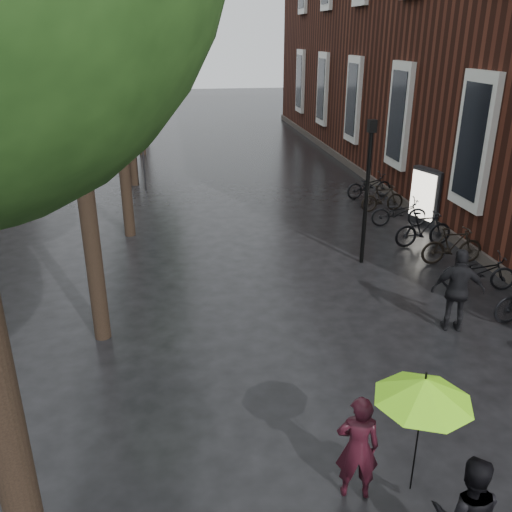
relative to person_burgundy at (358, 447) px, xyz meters
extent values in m
cube|color=#38160F|center=(10.90, 17.14, 5.23)|extent=(10.00, 33.00, 12.00)
cube|color=silver|center=(5.85, 8.14, 2.23)|extent=(0.25, 1.60, 3.60)
cube|color=black|center=(5.75, 8.14, 2.23)|extent=(0.10, 1.20, 3.00)
cube|color=silver|center=(5.85, 13.14, 2.23)|extent=(0.25, 1.60, 3.60)
cube|color=black|center=(5.75, 13.14, 2.23)|extent=(0.10, 1.20, 3.00)
cube|color=silver|center=(5.85, 18.14, 2.23)|extent=(0.25, 1.60, 3.60)
cube|color=black|center=(5.75, 18.14, 2.23)|extent=(0.10, 1.20, 3.00)
cube|color=silver|center=(5.85, 23.14, 2.23)|extent=(0.25, 1.60, 3.60)
cube|color=black|center=(5.75, 23.14, 2.23)|extent=(0.10, 1.20, 3.00)
cube|color=silver|center=(5.85, 28.14, 2.23)|extent=(0.25, 1.60, 3.60)
cube|color=black|center=(5.75, 28.14, 2.23)|extent=(0.10, 1.20, 3.00)
cube|color=#3F3833|center=(6.00, 17.14, -0.62)|extent=(0.40, 33.00, 0.30)
cylinder|color=black|center=(-3.60, -1.36, 1.57)|extent=(0.32, 0.32, 4.68)
cylinder|color=black|center=(-3.70, 4.64, 1.49)|extent=(0.32, 0.32, 4.51)
cylinder|color=black|center=(-3.50, 10.64, 1.71)|extent=(0.32, 0.32, 4.95)
cylinder|color=black|center=(-3.65, 16.64, 1.43)|extent=(0.32, 0.32, 4.40)
cylinder|color=black|center=(-3.55, 22.64, 1.63)|extent=(0.32, 0.32, 4.79)
cylinder|color=black|center=(-3.60, 28.64, 1.52)|extent=(0.32, 0.32, 4.57)
imported|color=#320E17|center=(0.00, 0.00, 0.00)|extent=(0.62, 0.47, 1.53)
cylinder|color=black|center=(0.49, -0.56, 0.52)|extent=(0.02, 0.02, 1.44)
cone|color=#81EC18|center=(0.49, -0.56, 1.24)|extent=(1.13, 1.13, 0.29)
cylinder|color=black|center=(0.49, -0.56, 1.42)|extent=(0.02, 0.02, 0.08)
imported|color=black|center=(3.40, 3.84, 0.11)|extent=(1.11, 0.71, 1.76)
imported|color=black|center=(4.89, 5.53, -0.32)|extent=(1.81, 0.97, 0.90)
imported|color=black|center=(5.02, 7.09, -0.27)|extent=(1.68, 0.52, 1.00)
imported|color=black|center=(4.83, 8.40, -0.25)|extent=(1.73, 0.56, 1.03)
imported|color=black|center=(4.84, 10.16, -0.31)|extent=(1.81, 0.87, 0.91)
imported|color=black|center=(4.90, 11.75, -0.31)|extent=(1.56, 0.54, 0.92)
imported|color=black|center=(5.02, 13.39, -0.30)|extent=(1.83, 0.84, 0.93)
cube|color=black|center=(5.73, 10.22, 0.13)|extent=(0.25, 1.19, 1.80)
cube|color=white|center=(5.60, 10.22, 0.18)|extent=(0.04, 1.00, 1.47)
cylinder|color=black|center=(2.72, 7.53, 0.98)|extent=(0.10, 0.10, 3.49)
cube|color=black|center=(2.72, 7.53, 2.81)|extent=(0.19, 0.19, 0.31)
sphere|color=#FFE5B2|center=(2.72, 7.53, 2.81)|extent=(0.16, 0.16, 0.16)
cylinder|color=#262628|center=(-3.20, 15.91, 0.47)|extent=(0.06, 0.06, 2.46)
cylinder|color=navy|center=(-3.10, 15.91, 1.70)|extent=(0.03, 0.49, 0.49)
camera|label=1|loc=(-2.12, -5.18, 4.88)|focal=38.00mm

